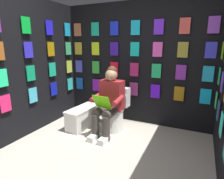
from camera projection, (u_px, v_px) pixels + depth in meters
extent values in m
plane|color=#B2A899|center=(80.00, 179.00, 2.26)|extent=(30.00, 30.00, 0.00)
cube|color=black|center=(136.00, 64.00, 3.72)|extent=(3.04, 0.10, 2.34)
cube|color=#1346A5|center=(80.00, 83.00, 4.30)|extent=(0.17, 0.01, 0.26)
cube|color=purple|center=(96.00, 85.00, 4.12)|extent=(0.17, 0.01, 0.26)
cube|color=green|center=(114.00, 87.00, 3.94)|extent=(0.17, 0.01, 0.26)
cube|color=#97317E|center=(134.00, 89.00, 3.76)|extent=(0.17, 0.01, 0.26)
cube|color=#520EE5|center=(155.00, 91.00, 3.59)|extent=(0.17, 0.01, 0.26)
cube|color=#9C680D|center=(179.00, 94.00, 3.41)|extent=(0.17, 0.01, 0.26)
cube|color=#0E9FE3|center=(205.00, 96.00, 3.23)|extent=(0.17, 0.01, 0.26)
cube|color=#403FC0|center=(79.00, 66.00, 4.20)|extent=(0.17, 0.01, 0.26)
cube|color=green|center=(96.00, 67.00, 4.03)|extent=(0.17, 0.01, 0.26)
cube|color=red|center=(114.00, 68.00, 3.85)|extent=(0.17, 0.01, 0.26)
cube|color=#A9205F|center=(134.00, 70.00, 3.67)|extent=(0.17, 0.01, 0.26)
cube|color=#1BB567|center=(156.00, 71.00, 3.49)|extent=(0.17, 0.01, 0.26)
cube|color=purple|center=(181.00, 72.00, 3.32)|extent=(0.17, 0.01, 0.26)
cube|color=#1D9CCC|center=(208.00, 74.00, 3.14)|extent=(0.17, 0.01, 0.26)
cube|color=#AF8E2C|center=(78.00, 48.00, 4.11)|extent=(0.17, 0.01, 0.26)
cube|color=#C3E120|center=(95.00, 49.00, 3.94)|extent=(0.17, 0.01, 0.26)
cube|color=#33159C|center=(114.00, 49.00, 3.76)|extent=(0.17, 0.01, 0.26)
cube|color=#12BDBA|center=(135.00, 49.00, 3.58)|extent=(0.17, 0.01, 0.26)
cube|color=#DF49B5|center=(158.00, 49.00, 3.40)|extent=(0.17, 0.01, 0.26)
cube|color=olive|center=(183.00, 50.00, 3.23)|extent=(0.17, 0.01, 0.26)
cube|color=#3432D4|center=(211.00, 50.00, 3.05)|extent=(0.17, 0.01, 0.26)
cube|color=#AD5734|center=(78.00, 30.00, 4.02)|extent=(0.17, 0.01, 0.26)
cube|color=#18A685|center=(95.00, 29.00, 3.85)|extent=(0.17, 0.01, 0.26)
cube|color=#1627CC|center=(114.00, 28.00, 3.67)|extent=(0.17, 0.01, 0.26)
cube|color=#14ACD2|center=(135.00, 28.00, 3.49)|extent=(0.17, 0.01, 0.26)
cube|color=#5F20DC|center=(159.00, 27.00, 3.31)|extent=(0.17, 0.01, 0.26)
cube|color=#D34843|center=(185.00, 26.00, 3.14)|extent=(0.17, 0.01, 0.26)
cube|color=purple|center=(214.00, 25.00, 2.96)|extent=(0.17, 0.01, 0.26)
cube|color=#41DF65|center=(216.00, 100.00, 3.04)|extent=(0.01, 0.17, 0.26)
cube|color=#2E5093|center=(218.00, 110.00, 2.58)|extent=(0.01, 0.17, 0.26)
cube|color=#39E9E2|center=(221.00, 124.00, 2.12)|extent=(0.01, 0.17, 0.26)
cube|color=#27B77B|center=(219.00, 76.00, 2.95)|extent=(0.01, 0.17, 0.26)
cube|color=#5B3DCA|center=(222.00, 82.00, 2.49)|extent=(0.01, 0.17, 0.26)
cube|color=#6CB60D|center=(223.00, 51.00, 2.86)|extent=(0.01, 0.17, 0.26)
cube|color=black|center=(38.00, 66.00, 3.46)|extent=(0.10, 1.93, 2.34)
cube|color=#F02265|center=(6.00, 104.00, 2.85)|extent=(0.01, 0.17, 0.26)
cube|color=#44BCDC|center=(33.00, 95.00, 3.31)|extent=(0.01, 0.17, 0.26)
cube|color=#131CAE|center=(54.00, 89.00, 3.77)|extent=(0.01, 0.17, 0.26)
cube|color=#2CBAB0|center=(70.00, 84.00, 4.23)|extent=(0.01, 0.17, 0.26)
cube|color=#25EE96|center=(2.00, 78.00, 2.76)|extent=(0.01, 0.17, 0.26)
cube|color=#119361|center=(31.00, 73.00, 3.22)|extent=(0.01, 0.17, 0.26)
cube|color=#19AE81|center=(52.00, 70.00, 3.68)|extent=(0.01, 0.17, 0.26)
cube|color=#B5CC3E|center=(69.00, 67.00, 4.14)|extent=(0.01, 0.17, 0.26)
cube|color=#2D27C7|center=(29.00, 50.00, 3.13)|extent=(0.01, 0.17, 0.26)
cube|color=#A0780D|center=(51.00, 49.00, 3.59)|extent=(0.01, 0.17, 0.26)
cube|color=#35A66B|center=(68.00, 49.00, 4.05)|extent=(0.01, 0.17, 0.26)
cube|color=green|center=(26.00, 25.00, 3.04)|extent=(0.01, 0.17, 0.26)
cube|color=#1F1AE2|center=(49.00, 28.00, 3.50)|extent=(0.01, 0.17, 0.26)
cube|color=#169BD8|center=(67.00, 30.00, 3.96)|extent=(0.01, 0.17, 0.26)
cylinder|color=white|center=(113.00, 120.00, 3.49)|extent=(0.38, 0.38, 0.40)
cylinder|color=white|center=(113.00, 109.00, 3.44)|extent=(0.41, 0.41, 0.02)
cube|color=white|center=(119.00, 97.00, 3.62)|extent=(0.39, 0.20, 0.36)
cylinder|color=white|center=(117.00, 98.00, 3.54)|extent=(0.39, 0.09, 0.39)
cube|color=maroon|center=(112.00, 95.00, 3.35)|extent=(0.41, 0.25, 0.52)
sphere|color=tan|center=(111.00, 75.00, 3.24)|extent=(0.21, 0.21, 0.21)
sphere|color=#472D19|center=(112.00, 71.00, 3.25)|extent=(0.17, 0.17, 0.17)
cylinder|color=#38332D|center=(112.00, 112.00, 3.19)|extent=(0.18, 0.41, 0.15)
cylinder|color=#38332D|center=(101.00, 110.00, 3.28)|extent=(0.18, 0.41, 0.15)
cylinder|color=#38332D|center=(106.00, 129.00, 3.09)|extent=(0.12, 0.12, 0.42)
cylinder|color=#38332D|center=(96.00, 126.00, 3.18)|extent=(0.12, 0.12, 0.42)
cube|color=white|center=(104.00, 140.00, 3.08)|extent=(0.13, 0.27, 0.09)
cube|color=white|center=(94.00, 137.00, 3.17)|extent=(0.13, 0.27, 0.09)
cylinder|color=maroon|center=(119.00, 101.00, 3.10)|extent=(0.10, 0.31, 0.13)
cylinder|color=maroon|center=(96.00, 97.00, 3.30)|extent=(0.10, 0.31, 0.13)
cube|color=#52B709|center=(102.00, 102.00, 3.07)|extent=(0.31, 0.15, 0.23)
cube|color=white|center=(83.00, 118.00, 3.64)|extent=(0.35, 0.73, 0.35)
cube|color=white|center=(83.00, 108.00, 3.60)|extent=(0.37, 0.76, 0.03)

